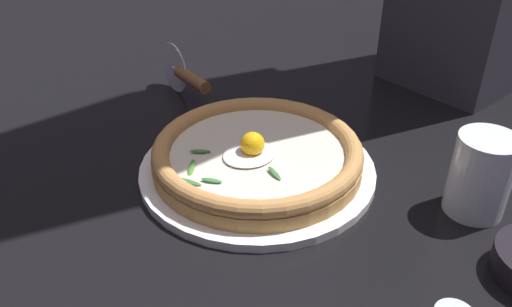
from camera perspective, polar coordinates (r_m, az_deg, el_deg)
ground_plane at (r=0.70m, az=1.83°, el=-4.42°), size 2.40×2.40×0.03m
pizza_plate at (r=0.71m, az=-0.00°, el=-1.76°), size 0.32×0.32×0.01m
pizza at (r=0.70m, az=-0.01°, el=-0.08°), size 0.28×0.28×0.06m
pizza_cutter at (r=0.90m, az=-7.74°, el=8.51°), size 0.02×0.15×0.09m
drinking_glass at (r=0.68m, az=23.21°, el=-2.69°), size 0.07×0.07×0.10m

